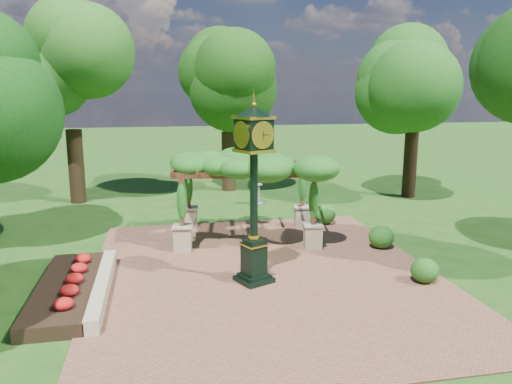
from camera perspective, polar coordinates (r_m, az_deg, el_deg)
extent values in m
plane|color=#1E4714|center=(14.07, 2.00, -10.88)|extent=(120.00, 120.00, 0.00)
cube|color=brown|center=(14.97, 1.13, -9.36)|extent=(10.00, 12.00, 0.04)
cube|color=#C6B793|center=(14.23, -17.15, -10.29)|extent=(0.35, 5.00, 0.40)
cube|color=red|center=(14.36, -20.77, -10.41)|extent=(1.50, 5.00, 0.36)
cube|color=black|center=(14.37, -0.24, -9.91)|extent=(1.17, 1.17, 0.13)
cube|color=black|center=(14.16, -0.24, -7.68)|extent=(0.73, 0.73, 0.99)
cube|color=gold|center=(14.02, -0.24, -5.99)|extent=(0.82, 0.82, 0.04)
cylinder|color=black|center=(13.65, -0.25, -0.26)|extent=(0.29, 0.29, 2.53)
cube|color=black|center=(13.40, -0.25, 6.65)|extent=(1.02, 1.02, 0.77)
cylinder|color=white|center=(13.09, 0.77, 6.52)|extent=(0.61, 0.31, 0.66)
cone|color=black|center=(13.36, -0.25, 9.23)|extent=(1.31, 1.31, 0.27)
sphere|color=gold|center=(13.36, -0.25, 9.94)|extent=(0.15, 0.15, 0.15)
cube|color=tan|center=(17.11, -8.36, -5.27)|extent=(0.65, 0.65, 0.80)
cube|color=#56301D|center=(16.78, -8.49, -1.14)|extent=(0.16, 0.16, 1.64)
cube|color=tan|center=(17.24, 6.50, -5.08)|extent=(0.65, 0.65, 0.80)
cube|color=#56301D|center=(16.92, 6.60, -0.99)|extent=(0.16, 0.16, 1.64)
cube|color=tan|center=(19.65, -7.63, -3.00)|extent=(0.65, 0.65, 0.80)
cube|color=#56301D|center=(19.37, -7.73, 0.61)|extent=(0.16, 0.16, 1.64)
cube|color=tan|center=(19.77, 5.28, -2.85)|extent=(0.65, 0.65, 0.80)
cube|color=#56301D|center=(19.49, 5.35, 0.74)|extent=(0.16, 0.16, 1.64)
cube|color=#56301D|center=(16.53, -0.92, 1.93)|extent=(5.10, 0.87, 0.19)
cube|color=#56301D|center=(19.15, -1.18, 3.29)|extent=(5.10, 0.87, 0.19)
ellipsoid|color=#1F5D1A|center=(17.80, -1.07, 3.42)|extent=(5.55, 3.90, 0.89)
cube|color=gray|center=(23.68, 0.09, -1.31)|extent=(0.73, 0.73, 0.10)
cylinder|color=gray|center=(23.58, 0.09, -0.24)|extent=(0.37, 0.37, 0.90)
cylinder|color=gray|center=(23.48, 0.09, 0.88)|extent=(0.69, 0.69, 0.05)
ellipsoid|color=#205217|center=(14.99, 18.72, -8.47)|extent=(0.99, 0.99, 0.70)
ellipsoid|color=#205618|center=(17.67, 14.13, -4.99)|extent=(0.97, 0.97, 0.78)
ellipsoid|color=#24601B|center=(20.33, 7.87, -2.52)|extent=(0.99, 0.99, 0.78)
cylinder|color=black|center=(25.31, -19.86, 2.77)|extent=(0.74, 0.74, 3.51)
ellipsoid|color=#255A19|center=(25.06, -20.59, 13.03)|extent=(4.04, 4.04, 5.54)
cylinder|color=#382516|center=(26.78, -3.17, 3.53)|extent=(0.71, 0.71, 3.15)
ellipsoid|color=#1A4411|center=(26.50, -3.27, 12.26)|extent=(4.28, 4.28, 4.98)
cylinder|color=black|center=(26.24, 17.20, 3.08)|extent=(0.67, 0.67, 3.36)
ellipsoid|color=#1E5217|center=(25.98, 17.79, 12.56)|extent=(4.04, 4.04, 5.31)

